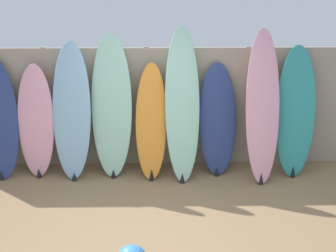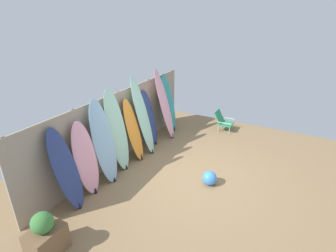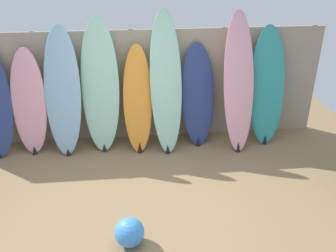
# 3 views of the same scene
# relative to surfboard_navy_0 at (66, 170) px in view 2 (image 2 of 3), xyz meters

# --- Properties ---
(ground) EXTENTS (7.68, 7.68, 0.00)m
(ground) POSITION_rel_surfboard_navy_0_xyz_m (2.09, -1.69, -0.84)
(ground) COLOR #8E704C
(fence_back) EXTENTS (6.08, 0.11, 1.80)m
(fence_back) POSITION_rel_surfboard_navy_0_xyz_m (2.09, 0.32, 0.06)
(fence_back) COLOR gray
(fence_back) RESTS_ON ground
(surfboard_navy_0) EXTENTS (0.60, 0.55, 1.70)m
(surfboard_navy_0) POSITION_rel_surfboard_navy_0_xyz_m (0.00, 0.00, 0.00)
(surfboard_navy_0) COLOR navy
(surfboard_navy_0) RESTS_ON ground
(surfboard_pink_1) EXTENTS (0.57, 0.43, 1.63)m
(surfboard_pink_1) POSITION_rel_surfboard_navy_0_xyz_m (0.52, 0.01, -0.03)
(surfboard_pink_1) COLOR pink
(surfboard_pink_1) RESTS_ON ground
(surfboard_skyblue_2) EXTENTS (0.60, 0.54, 1.95)m
(surfboard_skyblue_2) POSITION_rel_surfboard_navy_0_xyz_m (1.05, -0.04, 0.13)
(surfboard_skyblue_2) COLOR #8CB7D6
(surfboard_skyblue_2) RESTS_ON ground
(surfboard_seafoam_3) EXTENTS (0.60, 0.49, 2.04)m
(surfboard_seafoam_3) POSITION_rel_surfboard_navy_0_xyz_m (1.60, 0.03, 0.17)
(surfboard_seafoam_3) COLOR #9ED6BC
(surfboard_seafoam_3) RESTS_ON ground
(surfboard_orange_4) EXTENTS (0.47, 0.52, 1.63)m
(surfboard_orange_4) POSITION_rel_surfboard_navy_0_xyz_m (2.16, -0.05, -0.04)
(surfboard_orange_4) COLOR orange
(surfboard_orange_4) RESTS_ON ground
(surfboard_seafoam_5) EXTENTS (0.51, 0.66, 2.14)m
(surfboard_seafoam_5) POSITION_rel_surfboard_navy_0_xyz_m (2.59, -0.05, 0.22)
(surfboard_seafoam_5) COLOR #9ED6BC
(surfboard_seafoam_5) RESTS_ON ground
(surfboard_navy_6) EXTENTS (0.58, 0.49, 1.62)m
(surfboard_navy_6) POSITION_rel_surfboard_navy_0_xyz_m (3.10, 0.05, -0.04)
(surfboard_navy_6) COLOR navy
(surfboard_navy_6) RESTS_ON ground
(surfboard_pink_7) EXTENTS (0.49, 0.67, 2.11)m
(surfboard_pink_7) POSITION_rel_surfboard_navy_0_xyz_m (3.70, -0.11, 0.20)
(surfboard_pink_7) COLOR pink
(surfboard_pink_7) RESTS_ON ground
(surfboard_teal_8) EXTENTS (0.57, 0.48, 1.86)m
(surfboard_teal_8) POSITION_rel_surfboard_navy_0_xyz_m (4.20, 0.01, 0.08)
(surfboard_teal_8) COLOR teal
(surfboard_teal_8) RESTS_ON ground
(beach_chair) EXTENTS (0.50, 0.58, 0.63)m
(beach_chair) POSITION_rel_surfboard_navy_0_xyz_m (5.06, -1.55, -0.52)
(beach_chair) COLOR silver
(beach_chair) RESTS_ON ground
(planter_box) EXTENTS (0.57, 0.42, 0.81)m
(planter_box) POSITION_rel_surfboard_navy_0_xyz_m (-1.01, -0.55, -0.49)
(planter_box) COLOR brown
(planter_box) RESTS_ON ground
(beach_ball) EXTENTS (0.33, 0.33, 0.33)m
(beach_ball) POSITION_rel_surfboard_navy_0_xyz_m (1.98, -2.21, -0.67)
(beach_ball) COLOR #3F8CE5
(beach_ball) RESTS_ON ground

